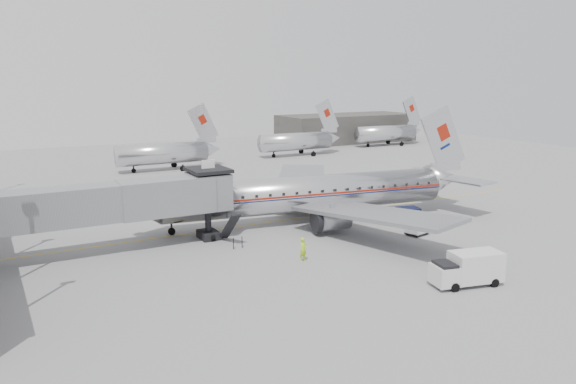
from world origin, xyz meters
name	(u,v)px	position (x,y,z in m)	size (l,w,h in m)	color
ground	(317,234)	(0.00, 0.00, 0.00)	(160.00, 160.00, 0.00)	slate
hangar	(346,128)	(45.00, 60.00, 3.00)	(30.00, 12.00, 6.00)	#383533
apron_line	(311,216)	(3.00, 6.00, 0.01)	(0.15, 60.00, 0.01)	gold
jet_bridge	(123,202)	(-16.66, 3.67, 4.18)	(21.00, 6.20, 7.10)	slate
distant_aircraft_near	(163,153)	(-1.79, 42.00, 2.73)	(16.39, 3.20, 10.26)	silver
distant_aircraft_mid	(296,141)	(24.21, 46.00, 2.73)	(16.39, 3.20, 10.26)	silver
distant_aircraft_far	(386,133)	(48.21, 50.00, 2.73)	(16.39, 3.20, 10.26)	silver
airliner	(313,193)	(2.18, 4.29, 2.88)	(36.01, 33.14, 11.43)	silver
service_van	(468,268)	(2.39, -15.99, 1.24)	(5.30, 2.96, 2.35)	silver
baggage_cart_navy	(408,215)	(9.69, -1.34, 0.91)	(2.49, 2.10, 1.71)	black
baggage_cart_white	(417,226)	(8.00, -4.58, 0.81)	(2.22, 1.87, 1.53)	silver
ramp_worker	(303,250)	(-5.05, -6.00, 0.97)	(0.71, 0.47, 1.94)	#AFE11A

